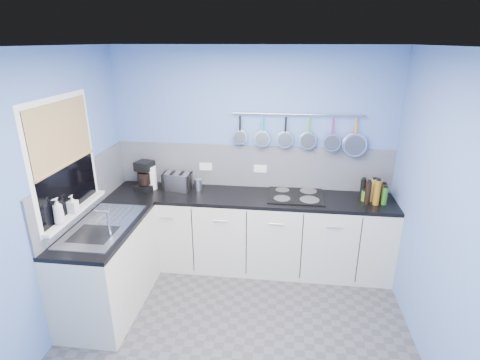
% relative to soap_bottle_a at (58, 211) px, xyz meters
% --- Properties ---
extents(floor, '(3.20, 3.00, 0.02)m').
position_rel_soap_bottle_a_xyz_m(floor, '(1.53, -0.02, -1.18)').
color(floor, '#47474C').
rests_on(floor, ground).
extents(ceiling, '(3.20, 3.00, 0.02)m').
position_rel_soap_bottle_a_xyz_m(ceiling, '(1.53, -0.02, 1.34)').
color(ceiling, white).
rests_on(ceiling, ground).
extents(wall_back, '(3.20, 0.02, 2.50)m').
position_rel_soap_bottle_a_xyz_m(wall_back, '(1.53, 1.49, 0.08)').
color(wall_back, '#5576B9').
rests_on(wall_back, ground).
extents(wall_left, '(0.02, 3.00, 2.50)m').
position_rel_soap_bottle_a_xyz_m(wall_left, '(-0.08, -0.02, 0.08)').
color(wall_left, '#5576B9').
rests_on(wall_left, ground).
extents(wall_right, '(0.02, 3.00, 2.50)m').
position_rel_soap_bottle_a_xyz_m(wall_right, '(3.14, -0.02, 0.08)').
color(wall_right, '#5576B9').
rests_on(wall_right, ground).
extents(backsplash_back, '(3.20, 0.02, 0.50)m').
position_rel_soap_bottle_a_xyz_m(backsplash_back, '(1.53, 1.47, -0.02)').
color(backsplash_back, '#979AA8').
rests_on(backsplash_back, wall_back).
extents(backsplash_left, '(0.02, 1.80, 0.50)m').
position_rel_soap_bottle_a_xyz_m(backsplash_left, '(-0.06, 0.58, -0.02)').
color(backsplash_left, '#979AA8').
rests_on(backsplash_left, wall_left).
extents(cabinet_run_back, '(3.20, 0.60, 0.86)m').
position_rel_soap_bottle_a_xyz_m(cabinet_run_back, '(1.53, 1.18, -0.74)').
color(cabinet_run_back, beige).
rests_on(cabinet_run_back, ground).
extents(worktop_back, '(3.20, 0.60, 0.04)m').
position_rel_soap_bottle_a_xyz_m(worktop_back, '(1.53, 1.18, -0.29)').
color(worktop_back, black).
rests_on(worktop_back, cabinet_run_back).
extents(cabinet_run_left, '(0.60, 1.20, 0.86)m').
position_rel_soap_bottle_a_xyz_m(cabinet_run_left, '(0.23, 0.28, -0.74)').
color(cabinet_run_left, beige).
rests_on(cabinet_run_left, ground).
extents(worktop_left, '(0.60, 1.20, 0.04)m').
position_rel_soap_bottle_a_xyz_m(worktop_left, '(0.23, 0.28, -0.29)').
color(worktop_left, black).
rests_on(worktop_left, cabinet_run_left).
extents(window_frame, '(0.01, 1.00, 1.10)m').
position_rel_soap_bottle_a_xyz_m(window_frame, '(-0.05, 0.28, 0.38)').
color(window_frame, white).
rests_on(window_frame, wall_left).
extents(window_glass, '(0.01, 0.90, 1.00)m').
position_rel_soap_bottle_a_xyz_m(window_glass, '(-0.04, 0.28, 0.38)').
color(window_glass, black).
rests_on(window_glass, wall_left).
extents(bamboo_blind, '(0.01, 0.90, 0.55)m').
position_rel_soap_bottle_a_xyz_m(bamboo_blind, '(-0.03, 0.28, 0.61)').
color(bamboo_blind, tan).
rests_on(bamboo_blind, wall_left).
extents(window_sill, '(0.10, 0.98, 0.03)m').
position_rel_soap_bottle_a_xyz_m(window_sill, '(-0.02, 0.28, -0.13)').
color(window_sill, white).
rests_on(window_sill, wall_left).
extents(sink_unit, '(0.50, 0.95, 0.01)m').
position_rel_soap_bottle_a_xyz_m(sink_unit, '(0.23, 0.28, -0.27)').
color(sink_unit, silver).
rests_on(sink_unit, worktop_left).
extents(mixer_tap, '(0.12, 0.08, 0.26)m').
position_rel_soap_bottle_a_xyz_m(mixer_tap, '(0.39, 0.10, -0.14)').
color(mixer_tap, silver).
rests_on(mixer_tap, worktop_left).
extents(socket_left, '(0.15, 0.01, 0.09)m').
position_rel_soap_bottle_a_xyz_m(socket_left, '(0.98, 1.45, -0.04)').
color(socket_left, white).
rests_on(socket_left, backsplash_back).
extents(socket_right, '(0.15, 0.01, 0.09)m').
position_rel_soap_bottle_a_xyz_m(socket_right, '(1.63, 1.45, -0.04)').
color(socket_right, white).
rests_on(socket_right, backsplash_back).
extents(pot_rail, '(1.45, 0.02, 0.02)m').
position_rel_soap_bottle_a_xyz_m(pot_rail, '(2.03, 1.43, 0.61)').
color(pot_rail, silver).
rests_on(pot_rail, wall_back).
extents(soap_bottle_a, '(0.12, 0.12, 0.24)m').
position_rel_soap_bottle_a_xyz_m(soap_bottle_a, '(0.00, 0.00, 0.00)').
color(soap_bottle_a, white).
rests_on(soap_bottle_a, window_sill).
extents(soap_bottle_b, '(0.08, 0.08, 0.17)m').
position_rel_soap_bottle_a_xyz_m(soap_bottle_b, '(0.00, 0.22, -0.03)').
color(soap_bottle_b, white).
rests_on(soap_bottle_b, window_sill).
extents(paper_towel, '(0.16, 0.16, 0.28)m').
position_rel_soap_bottle_a_xyz_m(paper_towel, '(0.37, 1.25, -0.13)').
color(paper_towel, white).
rests_on(paper_towel, worktop_back).
extents(coffee_maker, '(0.24, 0.25, 0.34)m').
position_rel_soap_bottle_a_xyz_m(coffee_maker, '(0.31, 1.21, -0.10)').
color(coffee_maker, black).
rests_on(coffee_maker, worktop_back).
extents(toaster, '(0.34, 0.24, 0.20)m').
position_rel_soap_bottle_a_xyz_m(toaster, '(0.68, 1.26, -0.17)').
color(toaster, silver).
rests_on(toaster, worktop_back).
extents(canister, '(0.10, 0.10, 0.13)m').
position_rel_soap_bottle_a_xyz_m(canister, '(0.92, 1.28, -0.20)').
color(canister, silver).
rests_on(canister, worktop_back).
extents(hob, '(0.62, 0.54, 0.01)m').
position_rel_soap_bottle_a_xyz_m(hob, '(2.05, 1.24, -0.26)').
color(hob, black).
rests_on(hob, worktop_back).
extents(pan_0, '(0.16, 0.06, 0.35)m').
position_rel_soap_bottle_a_xyz_m(pan_0, '(1.40, 1.42, 0.44)').
color(pan_0, silver).
rests_on(pan_0, pot_rail).
extents(pan_1, '(0.17, 0.07, 0.36)m').
position_rel_soap_bottle_a_xyz_m(pan_1, '(1.65, 1.42, 0.43)').
color(pan_1, silver).
rests_on(pan_1, pot_rail).
extents(pan_2, '(0.19, 0.05, 0.38)m').
position_rel_soap_bottle_a_xyz_m(pan_2, '(1.90, 1.42, 0.42)').
color(pan_2, silver).
rests_on(pan_2, pot_rail).
extents(pan_3, '(0.19, 0.06, 0.38)m').
position_rel_soap_bottle_a_xyz_m(pan_3, '(2.16, 1.42, 0.42)').
color(pan_3, silver).
rests_on(pan_3, pot_rail).
extents(pan_4, '(0.19, 0.11, 0.38)m').
position_rel_soap_bottle_a_xyz_m(pan_4, '(2.41, 1.42, 0.42)').
color(pan_4, silver).
rests_on(pan_4, pot_rail).
extents(pan_5, '(0.25, 0.07, 0.44)m').
position_rel_soap_bottle_a_xyz_m(pan_5, '(2.67, 1.42, 0.39)').
color(pan_5, silver).
rests_on(pan_5, pot_rail).
extents(condiment_0, '(0.06, 0.06, 0.14)m').
position_rel_soap_bottle_a_xyz_m(condiment_0, '(2.97, 1.31, -0.20)').
color(condiment_0, brown).
rests_on(condiment_0, worktop_back).
extents(condiment_1, '(0.07, 0.07, 0.17)m').
position_rel_soap_bottle_a_xyz_m(condiment_1, '(2.89, 1.30, -0.19)').
color(condiment_1, '#4C190C').
rests_on(condiment_1, worktop_back).
extents(condiment_2, '(0.06, 0.06, 0.20)m').
position_rel_soap_bottle_a_xyz_m(condiment_2, '(2.79, 1.31, -0.17)').
color(condiment_2, black).
rests_on(condiment_2, worktop_back).
extents(condiment_3, '(0.06, 0.06, 0.20)m').
position_rel_soap_bottle_a_xyz_m(condiment_3, '(2.98, 1.19, -0.17)').
color(condiment_3, brown).
rests_on(condiment_3, worktop_back).
extents(condiment_4, '(0.07, 0.07, 0.25)m').
position_rel_soap_bottle_a_xyz_m(condiment_4, '(2.87, 1.18, -0.14)').
color(condiment_4, olive).
rests_on(condiment_4, worktop_back).
extents(condiment_5, '(0.06, 0.06, 0.11)m').
position_rel_soap_bottle_a_xyz_m(condiment_5, '(2.78, 1.19, -0.21)').
color(condiment_5, '#3F721E').
rests_on(condiment_5, worktop_back).
extents(condiment_6, '(0.06, 0.06, 0.19)m').
position_rel_soap_bottle_a_xyz_m(condiment_6, '(2.97, 1.11, -0.17)').
color(condiment_6, '#265919').
rests_on(condiment_6, worktop_back).
extents(condiment_7, '(0.07, 0.07, 0.27)m').
position_rel_soap_bottle_a_xyz_m(condiment_7, '(2.89, 1.10, -0.13)').
color(condiment_7, '#8C5914').
rests_on(condiment_7, worktop_back).
extents(condiment_8, '(0.06, 0.06, 0.26)m').
position_rel_soap_bottle_a_xyz_m(condiment_8, '(2.79, 1.08, -0.14)').
color(condiment_8, black).
rests_on(condiment_8, worktop_back).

